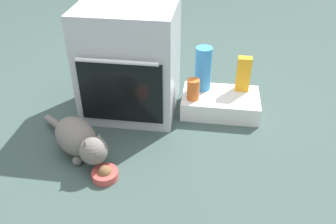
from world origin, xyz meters
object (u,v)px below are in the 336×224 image
at_px(oven, 130,60).
at_px(food_bowl, 105,174).
at_px(sauce_jar, 193,89).
at_px(cat, 79,139).
at_px(juice_carton, 243,74).
at_px(pantry_cabinet, 220,103).
at_px(water_bottle, 203,69).

xyz_separation_m(oven, food_bowl, (0.01, -0.70, -0.33)).
distance_m(oven, sauce_jar, 0.45).
xyz_separation_m(food_bowl, sauce_jar, (0.41, 0.66, 0.17)).
distance_m(cat, juice_carton, 1.14).
distance_m(oven, food_bowl, 0.78).
distance_m(oven, cat, 0.62).
bearing_deg(juice_carton, sauce_jar, -153.15).
bearing_deg(juice_carton, pantry_cabinet, -146.15).
xyz_separation_m(oven, sauce_jar, (0.42, -0.04, -0.16)).
bearing_deg(oven, cat, -108.32).
bearing_deg(juice_carton, cat, -143.92).
relative_size(food_bowl, cat, 0.27).
xyz_separation_m(water_bottle, juice_carton, (0.27, 0.02, -0.03)).
bearing_deg(food_bowl, oven, 90.48).
xyz_separation_m(food_bowl, water_bottle, (0.46, 0.81, 0.25)).
bearing_deg(oven, food_bowl, -89.52).
distance_m(oven, juice_carton, 0.76).
xyz_separation_m(pantry_cabinet, food_bowl, (-0.59, -0.73, -0.04)).
bearing_deg(pantry_cabinet, juice_carton, 33.85).
height_order(pantry_cabinet, juice_carton, juice_carton).
xyz_separation_m(oven, water_bottle, (0.47, 0.11, -0.08)).
distance_m(food_bowl, juice_carton, 1.12).
relative_size(oven, pantry_cabinet, 1.41).
xyz_separation_m(pantry_cabinet, juice_carton, (0.14, 0.09, 0.18)).
relative_size(oven, juice_carton, 3.00).
relative_size(cat, water_bottle, 1.77).
distance_m(oven, pantry_cabinet, 0.67).
bearing_deg(water_bottle, oven, -167.06).
bearing_deg(food_bowl, juice_carton, 48.49).
height_order(food_bowl, cat, cat).
bearing_deg(pantry_cabinet, sauce_jar, -159.05).
xyz_separation_m(pantry_cabinet, cat, (-0.78, -0.58, 0.06)).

